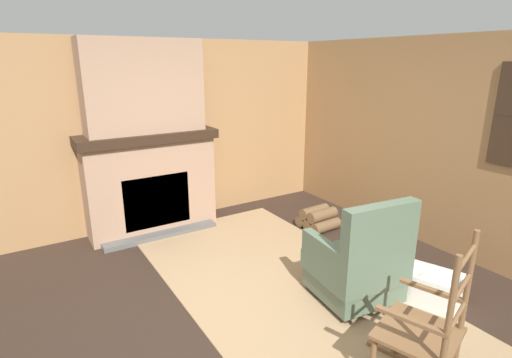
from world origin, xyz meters
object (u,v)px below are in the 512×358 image
(armchair, at_px, (358,265))
(rocking_chair, at_px, (424,340))
(storage_case, at_px, (179,122))
(firewood_stack, at_px, (318,219))
(laundry_basket, at_px, (435,289))
(oil_lamp_vase, at_px, (127,124))

(armchair, relative_size, rocking_chair, 0.89)
(storage_case, bearing_deg, firewood_stack, 51.12)
(armchair, distance_m, firewood_stack, 1.67)
(rocking_chair, distance_m, laundry_basket, 1.14)
(armchair, distance_m, rocking_chair, 1.04)
(firewood_stack, relative_size, storage_case, 2.13)
(armchair, height_order, rocking_chair, rocking_chair)
(armchair, xyz_separation_m, oil_lamp_vase, (-2.58, -1.25, 1.02))
(laundry_basket, distance_m, storage_case, 3.41)
(rocking_chair, distance_m, oil_lamp_vase, 3.76)
(rocking_chair, xyz_separation_m, firewood_stack, (-2.41, 1.21, -0.28))
(firewood_stack, bearing_deg, oil_lamp_vase, -118.80)
(storage_case, bearing_deg, armchair, 13.14)
(oil_lamp_vase, bearing_deg, firewood_stack, 61.20)
(laundry_basket, height_order, oil_lamp_vase, oil_lamp_vase)
(oil_lamp_vase, height_order, storage_case, oil_lamp_vase)
(rocking_chair, bearing_deg, firewood_stack, -45.03)
(firewood_stack, bearing_deg, laundry_basket, -7.39)
(laundry_basket, bearing_deg, firewood_stack, 172.61)
(armchair, bearing_deg, firewood_stack, -21.77)
(firewood_stack, xyz_separation_m, storage_case, (-1.13, -1.40, 1.22))
(rocking_chair, xyz_separation_m, storage_case, (-3.54, -0.19, 0.94))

